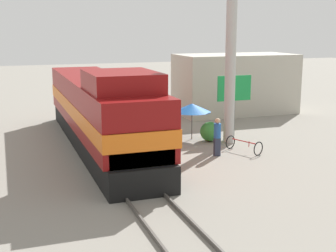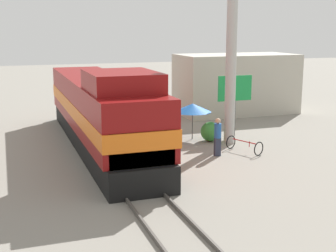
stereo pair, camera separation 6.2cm
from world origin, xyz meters
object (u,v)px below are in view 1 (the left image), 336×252
object	(u,v)px
locomotive	(101,112)
person_bystander	(217,135)
billboard_sign	(234,92)
vendor_umbrella	(192,108)
utility_pole	(231,43)
bicycle	(244,145)

from	to	relation	value
locomotive	person_bystander	world-z (taller)	locomotive
billboard_sign	person_bystander	size ratio (longest dim) A/B	1.87
vendor_umbrella	billboard_sign	distance (m)	2.67
billboard_sign	person_bystander	xyz separation A→B (m)	(-2.72, -3.58, -1.53)
utility_pole	bicycle	world-z (taller)	utility_pole
utility_pole	bicycle	size ratio (longest dim) A/B	5.39
person_bystander	billboard_sign	bearing A→B (deg)	52.77
utility_pole	bicycle	xyz separation A→B (m)	(-0.20, -2.08, -4.91)
locomotive	bicycle	world-z (taller)	locomotive
utility_pole	person_bystander	size ratio (longest dim) A/B	5.67
vendor_umbrella	bicycle	world-z (taller)	vendor_umbrella
utility_pole	billboard_sign	bearing A→B (deg)	54.07
person_bystander	bicycle	distance (m)	1.69
person_bystander	utility_pole	bearing A→B (deg)	52.01
billboard_sign	person_bystander	distance (m)	4.75
locomotive	vendor_umbrella	size ratio (longest dim) A/B	7.90
vendor_umbrella	bicycle	bearing A→B (deg)	-67.93
billboard_sign	person_bystander	world-z (taller)	billboard_sign
utility_pole	person_bystander	world-z (taller)	utility_pole
bicycle	person_bystander	bearing A→B (deg)	163.80
utility_pole	vendor_umbrella	xyz separation A→B (m)	(-1.59, 1.34, -3.51)
person_bystander	bicycle	xyz separation A→B (m)	(1.55, 0.16, -0.66)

